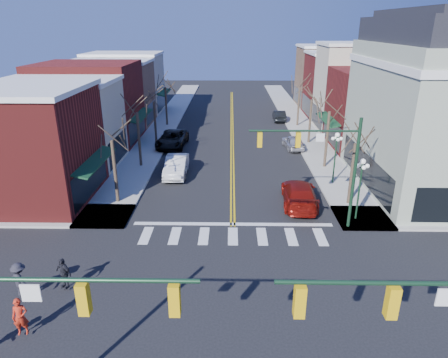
{
  "coord_description": "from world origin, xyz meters",
  "views": [
    {
      "loc": [
        -0.18,
        -15.53,
        12.23
      ],
      "look_at": [
        -0.59,
        8.77,
        2.8
      ],
      "focal_mm": 32.0,
      "sensor_mm": 36.0,
      "label": 1
    }
  ],
  "objects_px": {
    "pedestrian_dark_b": "(20,280)",
    "lamppost_midblock": "(336,149)",
    "car_left_near": "(177,167)",
    "car_left_far": "(172,139)",
    "car_left_mid": "(176,166)",
    "car_right_near": "(299,194)",
    "car_right_mid": "(293,142)",
    "pedestrian_red_a": "(20,317)",
    "pedestrian_dark_a": "(63,273)",
    "lamppost_corner": "(361,179)",
    "car_right_far": "(279,116)"
  },
  "relations": [
    {
      "from": "pedestrian_dark_b",
      "to": "lamppost_midblock",
      "type": "bearing_deg",
      "value": -110.72
    },
    {
      "from": "car_left_near",
      "to": "car_left_far",
      "type": "distance_m",
      "value": 8.82
    },
    {
      "from": "car_left_near",
      "to": "car_left_mid",
      "type": "xyz_separation_m",
      "value": [
        -0.05,
        0.0,
        0.12
      ]
    },
    {
      "from": "car_right_near",
      "to": "pedestrian_dark_b",
      "type": "height_order",
      "value": "pedestrian_dark_b"
    },
    {
      "from": "car_left_far",
      "to": "car_right_mid",
      "type": "distance_m",
      "value": 12.81
    },
    {
      "from": "car_right_near",
      "to": "pedestrian_red_a",
      "type": "bearing_deg",
      "value": 48.51
    },
    {
      "from": "pedestrian_dark_a",
      "to": "pedestrian_dark_b",
      "type": "height_order",
      "value": "pedestrian_dark_b"
    },
    {
      "from": "car_left_far",
      "to": "car_right_mid",
      "type": "height_order",
      "value": "car_left_far"
    },
    {
      "from": "car_left_far",
      "to": "pedestrian_dark_a",
      "type": "height_order",
      "value": "pedestrian_dark_a"
    },
    {
      "from": "car_left_mid",
      "to": "car_right_mid",
      "type": "xyz_separation_m",
      "value": [
        11.25,
        8.12,
        -0.12
      ]
    },
    {
      "from": "pedestrian_dark_b",
      "to": "car_left_mid",
      "type": "bearing_deg",
      "value": -77.17
    },
    {
      "from": "lamppost_midblock",
      "to": "car_left_near",
      "type": "distance_m",
      "value": 13.33
    },
    {
      "from": "lamppost_corner",
      "to": "pedestrian_dark_a",
      "type": "xyz_separation_m",
      "value": [
        -16.47,
        -7.76,
        -2.0
      ]
    },
    {
      "from": "car_left_mid",
      "to": "pedestrian_dark_b",
      "type": "xyz_separation_m",
      "value": [
        -5.15,
        -16.9,
        0.22
      ]
    },
    {
      "from": "pedestrian_red_a",
      "to": "pedestrian_dark_b",
      "type": "distance_m",
      "value": 2.71
    },
    {
      "from": "lamppost_corner",
      "to": "car_right_mid",
      "type": "relative_size",
      "value": 1.03
    },
    {
      "from": "car_right_mid",
      "to": "pedestrian_dark_b",
      "type": "height_order",
      "value": "pedestrian_dark_b"
    },
    {
      "from": "lamppost_midblock",
      "to": "pedestrian_dark_a",
      "type": "height_order",
      "value": "lamppost_midblock"
    },
    {
      "from": "pedestrian_red_a",
      "to": "car_right_far",
      "type": "bearing_deg",
      "value": 57.56
    },
    {
      "from": "car_left_mid",
      "to": "pedestrian_dark_a",
      "type": "bearing_deg",
      "value": -102.48
    },
    {
      "from": "car_right_far",
      "to": "pedestrian_red_a",
      "type": "xyz_separation_m",
      "value": [
        -15.2,
        -40.5,
        0.3
      ]
    },
    {
      "from": "lamppost_corner",
      "to": "car_right_far",
      "type": "xyz_separation_m",
      "value": [
        -1.8,
        29.57,
        -2.26
      ]
    },
    {
      "from": "car_left_near",
      "to": "pedestrian_red_a",
      "type": "bearing_deg",
      "value": -105.06
    },
    {
      "from": "lamppost_corner",
      "to": "car_right_near",
      "type": "height_order",
      "value": "lamppost_corner"
    },
    {
      "from": "car_left_far",
      "to": "car_right_mid",
      "type": "bearing_deg",
      "value": 1.21
    },
    {
      "from": "car_left_near",
      "to": "car_right_far",
      "type": "distance_m",
      "value": 23.96
    },
    {
      "from": "lamppost_corner",
      "to": "pedestrian_red_a",
      "type": "distance_m",
      "value": 20.3
    },
    {
      "from": "car_right_near",
      "to": "car_left_far",
      "type": "bearing_deg",
      "value": -48.56
    },
    {
      "from": "lamppost_corner",
      "to": "car_right_near",
      "type": "relative_size",
      "value": 0.75
    },
    {
      "from": "pedestrian_dark_a",
      "to": "car_left_near",
      "type": "bearing_deg",
      "value": 104.48
    },
    {
      "from": "pedestrian_red_a",
      "to": "car_left_far",
      "type": "bearing_deg",
      "value": 73.23
    },
    {
      "from": "car_right_near",
      "to": "pedestrian_dark_b",
      "type": "relative_size",
      "value": 3.19
    },
    {
      "from": "car_right_mid",
      "to": "pedestrian_red_a",
      "type": "xyz_separation_m",
      "value": [
        -15.2,
        -27.44,
        0.29
      ]
    },
    {
      "from": "lamppost_corner",
      "to": "pedestrian_dark_b",
      "type": "height_order",
      "value": "lamppost_corner"
    },
    {
      "from": "pedestrian_red_a",
      "to": "car_left_mid",
      "type": "bearing_deg",
      "value": 66.59
    },
    {
      "from": "lamppost_corner",
      "to": "pedestrian_dark_a",
      "type": "bearing_deg",
      "value": -154.78
    },
    {
      "from": "car_left_far",
      "to": "lamppost_midblock",
      "type": "bearing_deg",
      "value": -32.2
    },
    {
      "from": "car_right_far",
      "to": "car_left_near",
      "type": "bearing_deg",
      "value": 62.49
    },
    {
      "from": "car_left_near",
      "to": "car_left_mid",
      "type": "bearing_deg",
      "value": 171.55
    },
    {
      "from": "car_left_mid",
      "to": "pedestrian_dark_a",
      "type": "xyz_separation_m",
      "value": [
        -3.41,
        -16.14,
        0.13
      ]
    },
    {
      "from": "car_left_near",
      "to": "pedestrian_dark_a",
      "type": "relative_size",
      "value": 2.58
    },
    {
      "from": "car_left_far",
      "to": "pedestrian_dark_a",
      "type": "relative_size",
      "value": 3.69
    },
    {
      "from": "car_left_mid",
      "to": "car_right_far",
      "type": "relative_size",
      "value": 1.18
    },
    {
      "from": "lamppost_corner",
      "to": "pedestrian_dark_a",
      "type": "relative_size",
      "value": 2.66
    },
    {
      "from": "lamppost_corner",
      "to": "car_left_far",
      "type": "relative_size",
      "value": 0.72
    },
    {
      "from": "pedestrian_red_a",
      "to": "car_left_near",
      "type": "bearing_deg",
      "value": 66.43
    },
    {
      "from": "car_left_mid",
      "to": "lamppost_midblock",
      "type": "bearing_deg",
      "value": -8.77
    },
    {
      "from": "car_right_far",
      "to": "pedestrian_red_a",
      "type": "bearing_deg",
      "value": 69.78
    },
    {
      "from": "lamppost_corner",
      "to": "car_left_near",
      "type": "relative_size",
      "value": 1.03
    },
    {
      "from": "lamppost_corner",
      "to": "car_left_far",
      "type": "height_order",
      "value": "lamppost_corner"
    }
  ]
}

